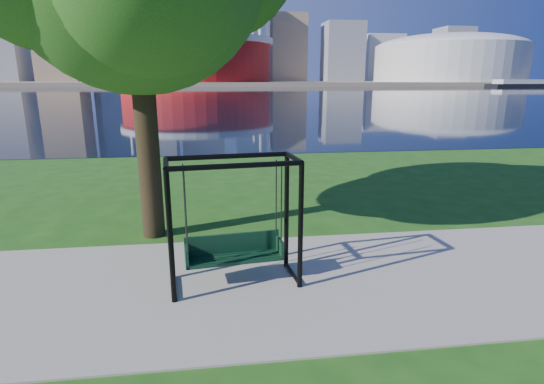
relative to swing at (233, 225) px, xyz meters
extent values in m
plane|color=#1E5114|center=(0.60, 0.39, -1.02)|extent=(900.00, 900.00, 0.00)
cube|color=#9E937F|center=(0.60, -0.11, -1.00)|extent=(120.00, 4.00, 0.03)
cube|color=black|center=(0.60, 102.39, -1.01)|extent=(900.00, 180.00, 0.02)
cube|color=#937F60|center=(0.60, 306.39, -0.02)|extent=(900.00, 228.00, 2.00)
cylinder|color=maroon|center=(-9.40, 235.39, 11.98)|extent=(80.00, 80.00, 22.00)
cylinder|color=silver|center=(-9.40, 235.39, 21.48)|extent=(83.00, 83.00, 3.00)
cylinder|color=silver|center=(23.51, 254.39, 16.98)|extent=(2.00, 2.00, 32.00)
cylinder|color=silver|center=(-42.31, 254.39, 16.98)|extent=(2.00, 2.00, 32.00)
cylinder|color=silver|center=(-42.31, 216.39, 16.98)|extent=(2.00, 2.00, 32.00)
cylinder|color=silver|center=(23.51, 216.39, 16.98)|extent=(2.00, 2.00, 32.00)
cylinder|color=beige|center=(135.60, 235.39, 10.98)|extent=(84.00, 84.00, 20.00)
ellipsoid|color=beige|center=(135.60, 235.39, 19.98)|extent=(84.00, 84.00, 15.12)
cube|color=#998466|center=(-99.40, 300.39, 44.98)|extent=(26.00, 26.00, 88.00)
cube|color=slate|center=(-69.40, 325.39, 48.48)|extent=(30.00, 24.00, 95.00)
cube|color=gray|center=(-39.40, 305.39, 36.98)|extent=(24.00, 24.00, 72.00)
cube|color=silver|center=(-9.40, 335.39, 40.98)|extent=(32.00, 28.00, 80.00)
cube|color=slate|center=(25.60, 310.39, 29.98)|extent=(22.00, 22.00, 58.00)
cube|color=#998466|center=(55.60, 325.39, 24.98)|extent=(26.00, 26.00, 48.00)
cube|color=gray|center=(95.60, 315.39, 21.98)|extent=(28.00, 24.00, 42.00)
cube|color=silver|center=(135.60, 340.39, 18.98)|extent=(30.00, 26.00, 36.00)
cube|color=gray|center=(185.60, 320.39, 20.98)|extent=(24.00, 24.00, 40.00)
cube|color=#998466|center=(225.60, 335.39, 16.98)|extent=(26.00, 26.00, 32.00)
cylinder|color=black|center=(-0.94, -0.53, 0.01)|extent=(0.09, 0.09, 2.07)
cylinder|color=black|center=(1.03, -0.32, 0.01)|extent=(0.09, 0.09, 2.07)
cylinder|color=black|center=(-1.02, 0.27, 0.01)|extent=(0.09, 0.09, 2.07)
cylinder|color=black|center=(0.94, 0.48, 0.01)|extent=(0.09, 0.09, 2.07)
cylinder|color=black|center=(0.05, -0.43, 1.05)|extent=(1.97, 0.30, 0.08)
cylinder|color=black|center=(-0.04, 0.38, 1.05)|extent=(1.97, 0.30, 0.08)
cylinder|color=black|center=(-0.98, -0.13, 1.05)|extent=(0.17, 0.81, 0.08)
cylinder|color=black|center=(-0.98, -0.13, -0.95)|extent=(0.15, 0.81, 0.06)
cylinder|color=black|center=(0.99, 0.08, 1.05)|extent=(0.17, 0.81, 0.08)
cylinder|color=black|center=(0.99, 0.08, -0.95)|extent=(0.15, 0.81, 0.06)
cube|color=black|center=(0.00, -0.02, -0.57)|extent=(1.61, 0.57, 0.05)
cube|color=black|center=(-0.02, 0.15, -0.37)|extent=(1.57, 0.22, 0.34)
cube|color=black|center=(-0.75, -0.11, -0.44)|extent=(0.09, 0.41, 0.31)
cube|color=black|center=(0.76, 0.06, -0.44)|extent=(0.09, 0.41, 0.31)
cylinder|color=#2C2C31|center=(-0.72, -0.27, 0.35)|extent=(0.02, 0.02, 1.30)
cylinder|color=#2C2C31|center=(0.76, -0.11, 0.35)|extent=(0.02, 0.02, 1.30)
cylinder|color=#2C2C31|center=(-0.75, 0.06, 0.35)|extent=(0.02, 0.02, 1.30)
cylinder|color=#2C2C31|center=(0.72, 0.22, 0.35)|extent=(0.02, 0.02, 1.30)
cylinder|color=black|center=(-1.63, 2.49, 1.30)|extent=(0.46, 0.46, 4.64)
cube|color=black|center=(141.50, 179.18, -0.34)|extent=(33.78, 11.75, 1.32)
cube|color=silver|center=(141.50, 179.18, 1.32)|extent=(27.03, 9.51, 1.99)
camera|label=1|loc=(-0.23, -6.44, 2.25)|focal=28.00mm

